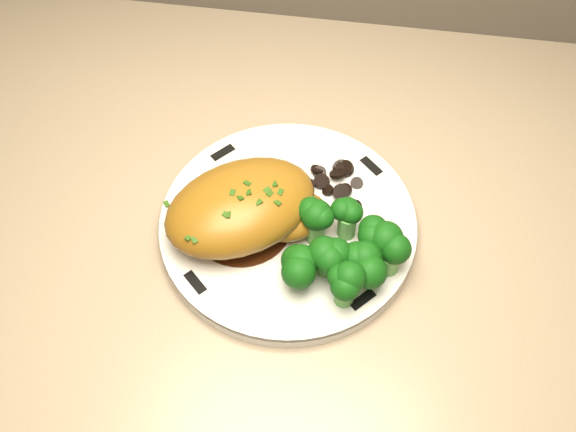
# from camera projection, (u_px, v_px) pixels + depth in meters

# --- Properties ---
(plate) EXTENTS (0.30, 0.30, 0.02)m
(plate) POSITION_uv_depth(u_px,v_px,m) (288.00, 226.00, 0.71)
(plate) COLOR silver
(plate) RESTS_ON counter
(rim_accent_0) EXTENTS (0.03, 0.02, 0.00)m
(rim_accent_0) POSITION_uv_depth(u_px,v_px,m) (371.00, 166.00, 0.75)
(rim_accent_0) COLOR black
(rim_accent_0) RESTS_ON plate
(rim_accent_1) EXTENTS (0.02, 0.03, 0.00)m
(rim_accent_1) POSITION_uv_depth(u_px,v_px,m) (223.00, 153.00, 0.76)
(rim_accent_1) COLOR black
(rim_accent_1) RESTS_ON plate
(rim_accent_2) EXTENTS (0.03, 0.02, 0.00)m
(rim_accent_2) POSITION_uv_depth(u_px,v_px,m) (195.00, 283.00, 0.67)
(rim_accent_2) COLOR black
(rim_accent_2) RESTS_ON plate
(rim_accent_3) EXTENTS (0.02, 0.03, 0.00)m
(rim_accent_3) POSITION_uv_depth(u_px,v_px,m) (363.00, 300.00, 0.66)
(rim_accent_3) COLOR black
(rim_accent_3) RESTS_ON plate
(gravy_pool) EXTENTS (0.10, 0.10, 0.00)m
(gravy_pool) POSITION_uv_depth(u_px,v_px,m) (242.00, 224.00, 0.71)
(gravy_pool) COLOR #331509
(gravy_pool) RESTS_ON plate
(chicken_breast) EXTENTS (0.18, 0.17, 0.06)m
(chicken_breast) POSITION_uv_depth(u_px,v_px,m) (247.00, 208.00, 0.68)
(chicken_breast) COLOR #8E5D18
(chicken_breast) RESTS_ON plate
(mushroom_pile) EXTENTS (0.07, 0.05, 0.02)m
(mushroom_pile) POSITION_uv_depth(u_px,v_px,m) (320.00, 187.00, 0.73)
(mushroom_pile) COLOR black
(mushroom_pile) RESTS_ON plate
(broccoli_florets) EXTENTS (0.11, 0.10, 0.04)m
(broccoli_florets) POSITION_uv_depth(u_px,v_px,m) (346.00, 251.00, 0.66)
(broccoli_florets) COLOR #4E913D
(broccoli_florets) RESTS_ON plate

